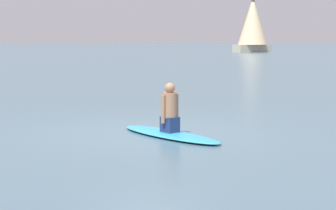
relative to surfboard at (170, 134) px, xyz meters
name	(u,v)px	position (x,y,z in m)	size (l,w,h in m)	color
ground_plane	(147,133)	(0.09, -0.58, -0.04)	(400.00, 400.00, 0.00)	slate
surfboard	(170,134)	(0.00, 0.00, 0.00)	(2.77, 0.74, 0.09)	#339EC6
person_paddler	(170,110)	(0.00, 0.00, 0.48)	(0.42, 0.33, 0.97)	navy
sailboat_near_right	(253,23)	(-56.12, -43.82, 4.09)	(6.15, 4.73, 8.80)	#B2A893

